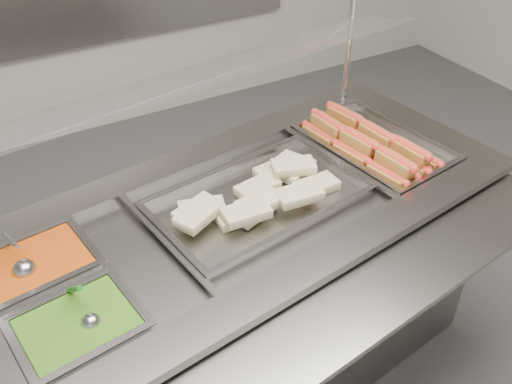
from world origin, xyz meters
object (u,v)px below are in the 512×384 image
ladle (24,268)px  sneeze_guard (201,78)px  steam_counter (246,297)px  serving_spoon (88,317)px  pan_hotdogs (373,151)px  pan_wraps (258,203)px

ladle → sneeze_guard: bearing=15.2°
ladle → steam_counter: bearing=-2.9°
steam_counter → serving_spoon: serving_spoon is taller
sneeze_guard → serving_spoon: bearing=-141.2°
sneeze_guard → ladle: size_ratio=8.38×
serving_spoon → steam_counter: bearing=21.6°
sneeze_guard → ladle: sneeze_guard is taller
steam_counter → pan_hotdogs: bearing=7.9°
pan_wraps → steam_counter: bearing=-172.1°
sneeze_guard → pan_wraps: 0.43m
sneeze_guard → pan_wraps: bearing=-66.8°
pan_hotdogs → pan_wraps: 0.54m
pan_wraps → serving_spoon: size_ratio=4.22×
steam_counter → serving_spoon: bearing=-158.4°
pan_wraps → ladle: 0.73m
sneeze_guard → pan_hotdogs: sneeze_guard is taller
steam_counter → pan_wraps: (0.06, 0.01, 0.41)m
pan_hotdogs → pan_wraps: same height
sneeze_guard → serving_spoon: (-0.54, -0.43, -0.34)m
steam_counter → sneeze_guard: sneeze_guard is taller
steam_counter → ladle: 0.80m
steam_counter → sneeze_guard: bearing=97.9°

